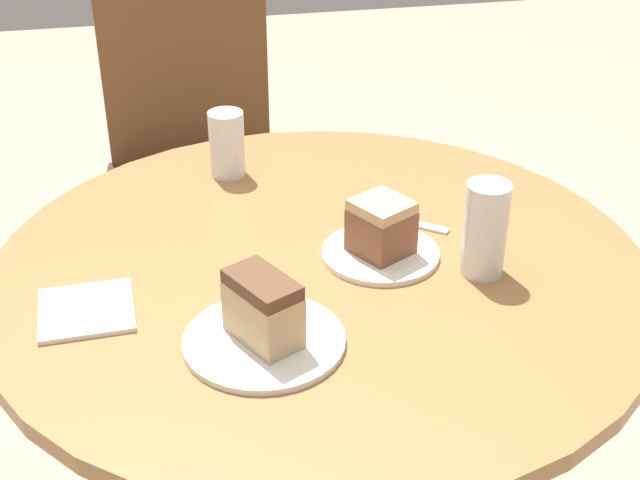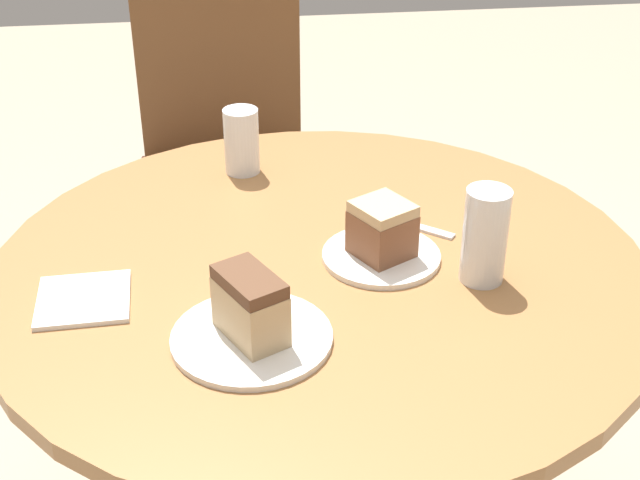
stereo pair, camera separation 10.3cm
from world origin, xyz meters
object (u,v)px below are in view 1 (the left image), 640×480
Objects in this scene: glass_lemonade at (227,147)px; glass_water at (485,233)px; cake_slice_near at (381,227)px; cake_slice_far at (263,309)px; chair at (189,161)px; plate_near at (380,253)px; plate_far at (264,341)px.

glass_lemonade is 0.57m from glass_water.
cake_slice_near is 0.91× the size of cake_slice_far.
chair is at bearing 110.77° from glass_water.
chair reaches higher than cake_slice_near.
plate_near is at bearing 90.00° from cake_slice_near.
cake_slice_near is (0.23, 0.20, 0.05)m from plate_far.
plate_near is 0.84× the size of plate_far.
glass_water reaches higher than plate_near.
glass_water is (0.40, -1.06, 0.32)m from chair.
cake_slice_near is 0.30m from cake_slice_far.
plate_far is 0.31m from cake_slice_near.
plate_far is (0.03, -1.18, 0.25)m from chair.
plate_near is at bearing -68.79° from chair.
cake_slice_far is 0.39m from glass_water.
chair is 1.18m from glass_water.
plate_near and plate_far have the same top height.
cake_slice_near reaches higher than plate_far.
chair is 0.69m from glass_lemonade.
chair is 1.04m from plate_near.
glass_lemonade is (-0.21, 0.36, 0.00)m from cake_slice_near.
glass_lemonade reaches higher than plate_near.
plate_near is (0.26, -0.98, 0.25)m from chair.
glass_water is at bearing 17.71° from cake_slice_far.
plate_near is at bearing 41.37° from plate_far.
cake_slice_far is (0.03, -1.18, 0.31)m from chair.
cake_slice_far reaches higher than plate_near.
chair is 1.21m from plate_far.
plate_near is 0.31m from cake_slice_far.
chair is at bearing 91.34° from cake_slice_far.
cake_slice_near is (0.00, -0.00, 0.05)m from plate_near.
chair is 1.22m from cake_slice_far.
cake_slice_far is at bearing -90.00° from plate_far.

